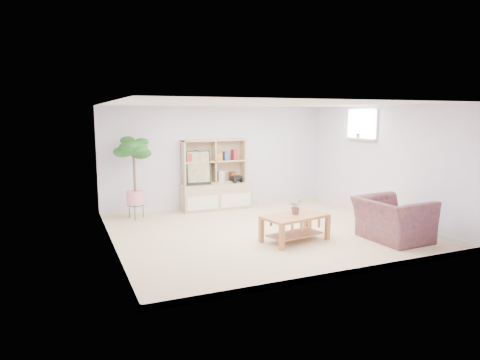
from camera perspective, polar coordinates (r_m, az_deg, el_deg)
name	(u,v)px	position (r m, az deg, el deg)	size (l,w,h in m)	color
floor	(263,232)	(8.20, 3.05, -6.92)	(5.50, 5.00, 0.01)	#CBB488
ceiling	(264,104)	(7.90, 3.19, 10.10)	(5.50, 5.00, 0.01)	white
walls	(263,169)	(7.96, 3.12, 1.43)	(5.51, 5.01, 2.40)	silver
baseboard	(263,229)	(8.19, 3.05, -6.58)	(5.50, 5.00, 0.10)	silver
window	(363,124)	(9.89, 16.02, 7.17)	(0.10, 0.98, 0.68)	white
window_sill	(360,139)	(9.86, 15.67, 5.32)	(0.14, 1.00, 0.04)	silver
storage_unit	(216,175)	(10.01, -3.28, 0.70)	(1.63, 0.55, 1.63)	tan
poster	(198,168)	(9.81, -5.58, 1.62)	(0.57, 0.13, 0.79)	yellow
toy_truck	(237,179)	(10.15, -0.45, 0.18)	(0.34, 0.23, 0.18)	black
coffee_table	(295,228)	(7.61, 7.31, -6.39)	(1.14, 0.62, 0.46)	#9E633C
table_plant	(295,206)	(7.65, 7.41, -3.51)	(0.24, 0.21, 0.27)	#257635
floor_tree	(135,178)	(9.28, -13.88, 0.24)	(0.65, 0.65, 1.76)	#14431A
armchair	(393,216)	(8.03, 19.71, -4.59)	(1.16, 1.01, 0.86)	#23244F
sill_plant	(359,133)	(9.89, 15.54, 6.09)	(0.12, 0.10, 0.22)	#14431A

